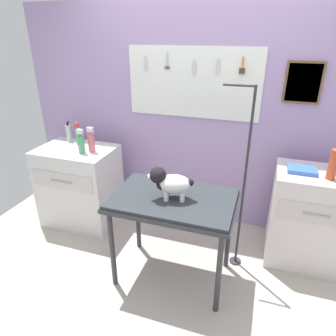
{
  "coord_description": "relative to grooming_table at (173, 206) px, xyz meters",
  "views": [
    {
      "loc": [
        0.66,
        -1.76,
        2.02
      ],
      "look_at": [
        -0.02,
        0.26,
        1.04
      ],
      "focal_mm": 32.29,
      "sensor_mm": 36.0,
      "label": 1
    }
  ],
  "objects": [
    {
      "name": "ground",
      "position": [
        -0.04,
        -0.24,
        -0.74
      ],
      "size": [
        4.4,
        4.0,
        0.04
      ],
      "primitive_type": "cube",
      "color": "#B6AC9E"
    },
    {
      "name": "grooming_arm",
      "position": [
        0.51,
        0.34,
        0.05
      ],
      "size": [
        0.3,
        0.11,
        1.66
      ],
      "color": "#2D2D33",
      "rests_on": "ground"
    },
    {
      "name": "cabinet_right",
      "position": [
        1.12,
        0.61,
        -0.27
      ],
      "size": [
        0.68,
        0.54,
        0.91
      ],
      "color": "silver",
      "rests_on": "ground"
    },
    {
      "name": "rear_wall_panel",
      "position": [
        -0.03,
        1.04,
        0.44
      ],
      "size": [
        4.0,
        0.11,
        2.3
      ],
      "color": "#A78CC0",
      "rests_on": "ground"
    },
    {
      "name": "spray_bottle_tall",
      "position": [
        -1.02,
        0.49,
        0.28
      ],
      "size": [
        0.07,
        0.07,
        0.26
      ],
      "color": "#CE626E",
      "rests_on": "counter_left"
    },
    {
      "name": "grooming_table",
      "position": [
        0.0,
        0.0,
        0.0
      ],
      "size": [
        1.01,
        0.65,
        0.81
      ],
      "color": "#2D2D33",
      "rests_on": "ground"
    },
    {
      "name": "shampoo_bottle",
      "position": [
        -1.44,
        0.69,
        0.26
      ],
      "size": [
        0.05,
        0.05,
        0.23
      ],
      "color": "#B1B5BB",
      "rests_on": "counter_left"
    },
    {
      "name": "soda_bottle",
      "position": [
        1.19,
        0.52,
        0.33
      ],
      "size": [
        0.07,
        0.07,
        0.29
      ],
      "color": "#B94525",
      "rests_on": "cabinet_right"
    },
    {
      "name": "conditioner_bottle",
      "position": [
        -1.27,
        0.62,
        0.27
      ],
      "size": [
        0.05,
        0.05,
        0.24
      ],
      "color": "#3BA057",
      "rests_on": "counter_left"
    },
    {
      "name": "detangler_spray",
      "position": [
        -1.1,
        0.42,
        0.27
      ],
      "size": [
        0.07,
        0.07,
        0.25
      ],
      "color": "#4B9E65",
      "rests_on": "counter_left"
    },
    {
      "name": "dog",
      "position": [
        -0.02,
        -0.03,
        0.22
      ],
      "size": [
        0.36,
        0.22,
        0.27
      ],
      "color": "white",
      "rests_on": "grooming_table"
    },
    {
      "name": "supply_tray",
      "position": [
        0.98,
        0.59,
        0.21
      ],
      "size": [
        0.24,
        0.18,
        0.04
      ],
      "color": "blue",
      "rests_on": "cabinet_right"
    },
    {
      "name": "counter_left",
      "position": [
        -1.24,
        0.5,
        -0.28
      ],
      "size": [
        0.8,
        0.58,
        0.89
      ],
      "color": "silver",
      "rests_on": "ground"
    }
  ]
}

